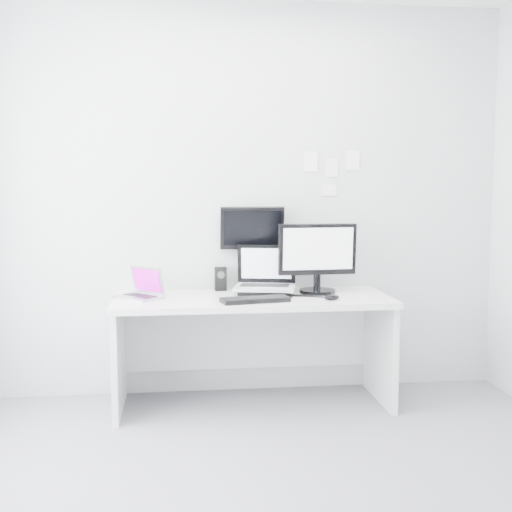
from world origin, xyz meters
name	(u,v)px	position (x,y,z in m)	size (l,w,h in m)	color
ground	(283,492)	(0.00, 0.00, 0.00)	(3.60, 3.60, 0.00)	slate
back_wall	(247,200)	(0.00, 1.60, 1.35)	(3.60, 3.60, 0.00)	#B3B6B8
desk	(253,351)	(0.00, 1.25, 0.36)	(1.80, 0.70, 0.73)	white
macbook	(138,282)	(-0.74, 1.27, 0.84)	(0.28, 0.21, 0.21)	#B0B0B6
speaker	(221,279)	(-0.19, 1.54, 0.81)	(0.08, 0.08, 0.16)	black
dell_laptop	(265,269)	(0.09, 1.35, 0.90)	(0.40, 0.31, 0.33)	#BABDC2
rear_monitor	(252,247)	(0.03, 1.55, 1.03)	(0.44, 0.16, 0.60)	black
samsung_monitor	(318,257)	(0.45, 1.34, 0.97)	(0.53, 0.24, 0.49)	black
keyboard	(255,300)	(-0.01, 1.06, 0.74)	(0.42, 0.15, 0.03)	black
mouse	(332,297)	(0.49, 1.07, 0.75)	(0.10, 0.07, 0.03)	black
wall_note_0	(311,162)	(0.45, 1.59, 1.62)	(0.10, 0.00, 0.14)	white
wall_note_1	(332,167)	(0.60, 1.59, 1.58)	(0.09, 0.00, 0.13)	white
wall_note_2	(353,160)	(0.75, 1.59, 1.63)	(0.10, 0.00, 0.14)	white
wall_note_3	(329,190)	(0.58, 1.59, 1.42)	(0.11, 0.00, 0.08)	white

